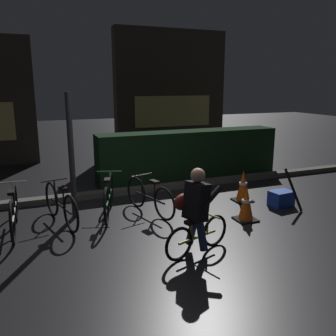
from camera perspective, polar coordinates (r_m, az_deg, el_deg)
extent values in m
plane|color=black|center=(5.96, 0.37, -9.86)|extent=(40.00, 40.00, 0.00)
cube|color=#56544F|center=(7.90, -5.68, -3.59)|extent=(12.00, 0.24, 0.12)
cube|color=black|center=(9.21, 3.46, 2.31)|extent=(4.80, 0.70, 1.19)
cube|color=#42382D|center=(13.26, 0.42, 12.32)|extent=(4.15, 0.50, 4.26)
cube|color=#F2D172|center=(13.04, 0.87, 9.10)|extent=(2.90, 0.04, 1.10)
cylinder|color=#2D2D33|center=(6.43, -15.24, 1.77)|extent=(0.10, 0.10, 2.22)
torus|color=black|center=(6.78, -23.30, -5.07)|extent=(0.06, 0.67, 0.67)
torus|color=black|center=(5.84, -23.70, -8.01)|extent=(0.06, 0.67, 0.67)
cylinder|color=silver|center=(6.31, -23.48, -6.43)|extent=(0.06, 1.00, 0.04)
cylinder|color=silver|center=(6.08, -23.72, -5.29)|extent=(0.03, 0.03, 0.37)
cube|color=black|center=(6.03, -23.88, -3.60)|extent=(0.10, 0.20, 0.05)
cylinder|color=silver|center=(6.51, -23.55, -3.90)|extent=(0.03, 0.03, 0.42)
cylinder|color=silver|center=(6.45, -23.72, -2.10)|extent=(0.46, 0.04, 0.02)
torus|color=black|center=(6.80, -18.15, -4.73)|extent=(0.20, 0.62, 0.63)
torus|color=black|center=(5.95, -15.31, -7.10)|extent=(0.20, 0.62, 0.63)
cylinder|color=black|center=(6.37, -16.83, -5.84)|extent=(0.26, 0.92, 0.04)
cylinder|color=black|center=(6.17, -16.43, -4.71)|extent=(0.03, 0.03, 0.35)
cube|color=black|center=(6.12, -16.53, -3.14)|extent=(0.15, 0.22, 0.05)
cylinder|color=black|center=(6.55, -17.70, -3.56)|extent=(0.03, 0.03, 0.40)
cylinder|color=black|center=(6.50, -17.82, -1.88)|extent=(0.45, 0.13, 0.02)
torus|color=black|center=(7.06, -9.15, -3.43)|extent=(0.24, 0.65, 0.67)
torus|color=black|center=(6.12, -9.85, -6.09)|extent=(0.24, 0.65, 0.67)
cylinder|color=#236B38|center=(6.59, -9.48, -4.67)|extent=(0.33, 0.96, 0.04)
cylinder|color=#236B38|center=(6.37, -9.67, -3.55)|extent=(0.03, 0.03, 0.37)
cube|color=black|center=(6.32, -9.73, -1.93)|extent=(0.15, 0.22, 0.05)
cylinder|color=#236B38|center=(6.79, -9.36, -2.27)|extent=(0.03, 0.03, 0.42)
cylinder|color=#236B38|center=(6.74, -9.43, -0.55)|extent=(0.45, 0.16, 0.02)
torus|color=black|center=(6.94, -5.12, -3.86)|extent=(0.21, 0.59, 0.61)
torus|color=black|center=(6.24, -0.58, -5.78)|extent=(0.21, 0.59, 0.61)
cylinder|color=black|center=(6.59, -2.98, -4.77)|extent=(0.29, 0.87, 0.04)
cylinder|color=black|center=(6.41, -2.18, -3.69)|extent=(0.03, 0.03, 0.34)
cube|color=black|center=(6.37, -2.19, -2.24)|extent=(0.15, 0.22, 0.05)
cylinder|color=black|center=(6.73, -4.21, -2.72)|extent=(0.03, 0.03, 0.38)
cylinder|color=black|center=(6.68, -4.24, -1.15)|extent=(0.45, 0.15, 0.02)
cube|color=black|center=(6.49, 12.33, -8.04)|extent=(0.36, 0.36, 0.03)
cone|color=#EA560F|center=(6.39, 12.47, -5.44)|extent=(0.26, 0.26, 0.59)
cylinder|color=white|center=(6.38, 12.48, -5.19)|extent=(0.16, 0.16, 0.05)
cube|color=black|center=(7.51, 11.83, -5.07)|extent=(0.36, 0.36, 0.03)
cone|color=#EA560F|center=(7.42, 11.95, -2.69)|extent=(0.26, 0.26, 0.62)
cylinder|color=white|center=(7.41, 11.96, -2.46)|extent=(0.16, 0.16, 0.05)
cube|color=#193DB7|center=(7.38, 17.69, -4.66)|extent=(0.47, 0.36, 0.30)
torus|color=black|center=(5.35, 7.51, -9.95)|extent=(0.47, 0.19, 0.48)
torus|color=black|center=(4.89, 1.77, -12.11)|extent=(0.47, 0.19, 0.48)
cylinder|color=gold|center=(5.11, 4.78, -11.00)|extent=(0.68, 0.25, 0.04)
cylinder|color=gold|center=(4.98, 3.78, -10.00)|extent=(0.03, 0.03, 0.26)
cube|color=black|center=(4.93, 3.81, -8.59)|extent=(0.22, 0.16, 0.05)
cylinder|color=gold|center=(5.18, 6.36, -8.91)|extent=(0.03, 0.03, 0.30)
cylinder|color=gold|center=(5.13, 6.40, -7.37)|extent=(0.17, 0.44, 0.02)
cylinder|color=navy|center=(5.14, 3.84, -10.11)|extent=(0.17, 0.23, 0.42)
cylinder|color=navy|center=(5.01, 5.44, -10.79)|extent=(0.17, 0.23, 0.42)
cube|color=black|center=(4.89, 4.57, -5.30)|extent=(0.35, 0.38, 0.54)
sphere|color=tan|center=(4.80, 4.82, -1.17)|extent=(0.20, 0.20, 0.20)
cylinder|color=black|center=(5.06, 4.60, -4.05)|extent=(0.40, 0.20, 0.29)
cylinder|color=black|center=(4.88, 6.91, -4.79)|extent=(0.40, 0.20, 0.29)
ellipsoid|color=maroon|center=(5.00, 2.46, -5.44)|extent=(0.35, 0.25, 0.24)
cylinder|color=black|center=(7.17, 19.47, -3.31)|extent=(0.21, 0.42, 0.78)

